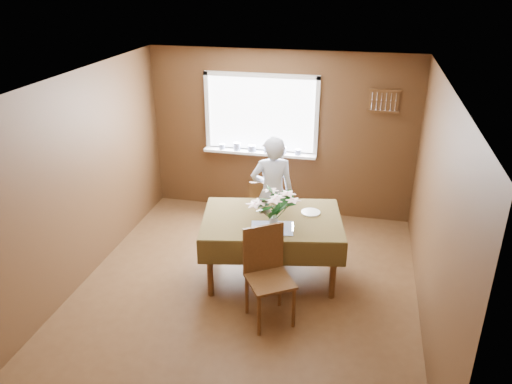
% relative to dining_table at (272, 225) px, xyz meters
% --- Properties ---
extents(floor, '(4.50, 4.50, 0.00)m').
position_rel_dining_table_xyz_m(floor, '(-0.23, -0.38, -0.71)').
color(floor, '#4F321B').
rests_on(floor, ground).
extents(ceiling, '(4.50, 4.50, 0.00)m').
position_rel_dining_table_xyz_m(ceiling, '(-0.23, -0.38, 1.79)').
color(ceiling, white).
rests_on(ceiling, wall_back).
extents(wall_back, '(4.00, 0.00, 4.00)m').
position_rel_dining_table_xyz_m(wall_back, '(-0.23, 1.87, 0.54)').
color(wall_back, brown).
rests_on(wall_back, floor).
extents(wall_front, '(4.00, 0.00, 4.00)m').
position_rel_dining_table_xyz_m(wall_front, '(-0.23, -2.63, 0.54)').
color(wall_front, brown).
rests_on(wall_front, floor).
extents(wall_left, '(0.00, 4.50, 4.50)m').
position_rel_dining_table_xyz_m(wall_left, '(-2.23, -0.38, 0.54)').
color(wall_left, brown).
rests_on(wall_left, floor).
extents(wall_right, '(0.00, 4.50, 4.50)m').
position_rel_dining_table_xyz_m(wall_right, '(1.77, -0.38, 0.54)').
color(wall_right, brown).
rests_on(wall_right, floor).
extents(window_assembly, '(1.72, 0.20, 1.22)m').
position_rel_dining_table_xyz_m(window_assembly, '(-0.53, 1.82, 0.64)').
color(window_assembly, white).
rests_on(window_assembly, wall_back).
extents(spoon_rack, '(0.44, 0.05, 0.33)m').
position_rel_dining_table_xyz_m(spoon_rack, '(1.22, 1.84, 1.14)').
color(spoon_rack, brown).
rests_on(spoon_rack, wall_back).
extents(dining_table, '(1.84, 1.42, 0.81)m').
position_rel_dining_table_xyz_m(dining_table, '(0.00, 0.00, 0.00)').
color(dining_table, brown).
rests_on(dining_table, floor).
extents(chair_far, '(0.40, 0.41, 0.93)m').
position_rel_dining_table_xyz_m(chair_far, '(-0.25, 0.84, -0.20)').
color(chair_far, brown).
rests_on(chair_far, floor).
extents(chair_near, '(0.63, 0.63, 1.06)m').
position_rel_dining_table_xyz_m(chair_near, '(0.10, -0.78, -0.14)').
color(chair_near, brown).
rests_on(chair_near, floor).
extents(seated_woman, '(0.67, 0.54, 1.59)m').
position_rel_dining_table_xyz_m(seated_woman, '(-0.14, 0.75, 0.09)').
color(seated_woman, white).
rests_on(seated_woman, floor).
extents(flower_bouquet, '(0.51, 0.51, 0.43)m').
position_rel_dining_table_xyz_m(flower_bouquet, '(0.06, -0.21, 0.38)').
color(flower_bouquet, white).
rests_on(flower_bouquet, dining_table).
extents(side_plate, '(0.30, 0.30, 0.01)m').
position_rel_dining_table_xyz_m(side_plate, '(0.44, 0.24, 0.11)').
color(side_plate, white).
rests_on(side_plate, dining_table).
extents(table_knife, '(0.05, 0.21, 0.00)m').
position_rel_dining_table_xyz_m(table_knife, '(0.28, -0.18, 0.11)').
color(table_knife, silver).
rests_on(table_knife, dining_table).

